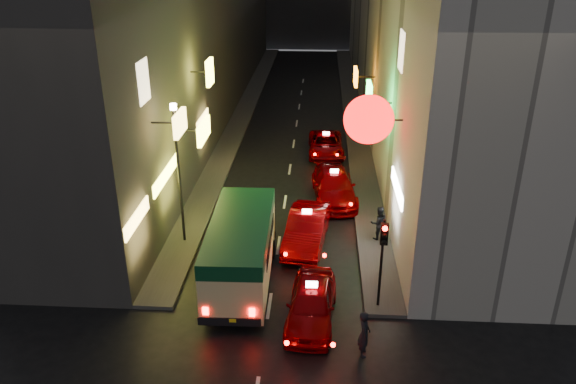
% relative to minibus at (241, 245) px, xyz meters
% --- Properties ---
extents(sidewalk_left, '(1.50, 52.00, 0.15)m').
position_rel_minibus_xyz_m(sidewalk_left, '(-3.05, 24.07, -1.65)').
color(sidewalk_left, '#413E3C').
rests_on(sidewalk_left, ground).
extents(sidewalk_right, '(1.50, 52.00, 0.15)m').
position_rel_minibus_xyz_m(sidewalk_right, '(5.45, 24.07, -1.65)').
color(sidewalk_right, '#413E3C').
rests_on(sidewalk_right, ground).
extents(minibus, '(2.35, 6.40, 2.74)m').
position_rel_minibus_xyz_m(minibus, '(0.00, 0.00, 0.00)').
color(minibus, '#D7CB86').
rests_on(minibus, ground).
extents(taxi_near, '(2.47, 5.28, 1.81)m').
position_rel_minibus_xyz_m(taxi_near, '(2.76, -2.17, -0.91)').
color(taxi_near, '#7D0003').
rests_on(taxi_near, ground).
extents(taxi_second, '(2.90, 5.75, 1.93)m').
position_rel_minibus_xyz_m(taxi_second, '(2.44, 3.31, -0.85)').
color(taxi_second, '#7D0003').
rests_on(taxi_second, ground).
extents(taxi_third, '(2.72, 5.62, 1.90)m').
position_rel_minibus_xyz_m(taxi_third, '(3.71, 8.11, -0.86)').
color(taxi_third, '#7D0003').
rests_on(taxi_third, ground).
extents(taxi_far, '(2.06, 4.76, 1.67)m').
position_rel_minibus_xyz_m(taxi_far, '(3.31, 14.75, -0.98)').
color(taxi_far, '#7D0003').
rests_on(taxi_far, ground).
extents(pedestrian_crossing, '(0.40, 0.62, 1.86)m').
position_rel_minibus_xyz_m(pedestrian_crossing, '(4.50, -3.87, -0.80)').
color(pedestrian_crossing, black).
rests_on(pedestrian_crossing, ground).
extents(pedestrian_sidewalk, '(0.74, 0.55, 1.77)m').
position_rel_minibus_xyz_m(pedestrian_sidewalk, '(5.61, 3.69, -0.69)').
color(pedestrian_sidewalk, black).
rests_on(pedestrian_sidewalk, sidewalk_right).
extents(traffic_light, '(0.26, 0.43, 3.50)m').
position_rel_minibus_xyz_m(traffic_light, '(5.20, -1.46, 0.96)').
color(traffic_light, black).
rests_on(traffic_light, sidewalk_right).
extents(lamp_post, '(0.28, 0.28, 6.22)m').
position_rel_minibus_xyz_m(lamp_post, '(-3.00, 3.07, 1.99)').
color(lamp_post, black).
rests_on(lamp_post, sidewalk_left).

